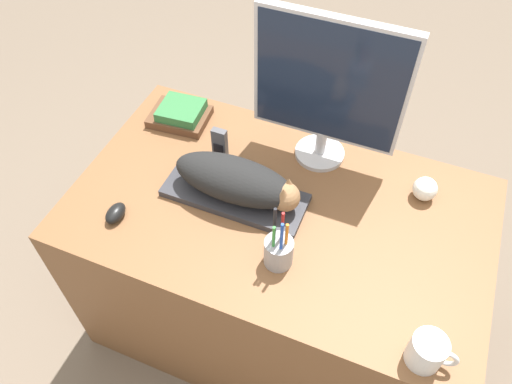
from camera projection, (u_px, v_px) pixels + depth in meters
The scene contains 10 objects.
desk at pixel (275, 270), 1.88m from camera, with size 1.33×0.79×0.77m.
keyboard at pixel (235, 195), 1.60m from camera, with size 0.46×0.17×0.02m.
cat at pixel (239, 181), 1.54m from camera, with size 0.41×0.16×0.13m.
monitor at pixel (329, 87), 1.50m from camera, with size 0.48×0.17×0.53m.
computer_mouse at pixel (115, 213), 1.54m from camera, with size 0.05×0.08×0.04m.
coffee_mug at pixel (428, 352), 1.23m from camera, with size 0.12×0.09×0.10m.
pen_cup at pixel (279, 251), 1.41m from camera, with size 0.08×0.08×0.23m.
baseball at pixel (425, 189), 1.58m from camera, with size 0.08×0.08×0.08m.
phone at pixel (220, 144), 1.68m from camera, with size 0.05×0.03×0.12m.
book_stack at pixel (180, 114), 1.82m from camera, with size 0.22×0.18×0.07m.
Camera 1 is at (0.30, -0.54, 2.01)m, focal length 35.00 mm.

